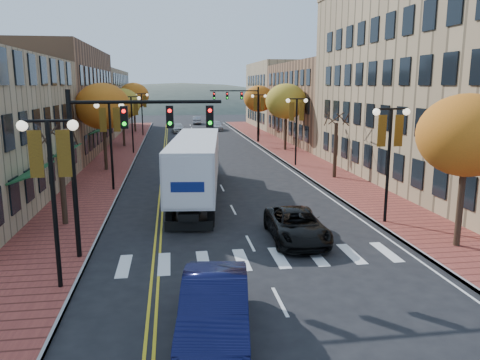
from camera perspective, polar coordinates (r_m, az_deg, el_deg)
name	(u,v)px	position (r m, az deg, el deg)	size (l,w,h in m)	color
ground	(268,278)	(18.09, 3.41, -11.84)	(200.00, 200.00, 0.00)	black
sidewalk_left	(117,156)	(49.58, -14.71, 2.88)	(4.00, 85.00, 0.15)	brown
sidewalk_right	(288,152)	(50.81, 5.92, 3.39)	(4.00, 85.00, 0.15)	brown
building_left_mid	(40,101)	(54.01, -23.17, 8.80)	(12.00, 24.00, 11.00)	brown
building_left_far	(84,101)	(78.47, -18.54, 9.12)	(12.00, 26.00, 9.50)	#9E8966
building_right_near	(471,81)	(39.02, 26.38, 10.81)	(15.00, 28.00, 15.00)	#997F5B
building_right_mid	(343,102)	(62.29, 12.45, 9.21)	(15.00, 24.00, 10.00)	brown
building_right_far	(298,95)	(83.22, 7.05, 10.24)	(15.00, 20.00, 11.00)	#9E8966
tree_left_a	(63,184)	(25.36, -20.82, -0.44)	(0.28, 0.28, 4.20)	#382619
tree_left_b	(103,106)	(40.67, -16.38, 8.60)	(4.48, 4.48, 7.21)	#382619
tree_left_c	(122,104)	(56.57, -14.16, 8.99)	(4.16, 4.16, 6.69)	#382619
tree_left_d	(134,96)	(74.48, -12.83, 9.99)	(4.61, 4.61, 7.42)	#382619
tree_right_a	(467,136)	(22.20, 25.92, 4.90)	(4.16, 4.16, 6.69)	#382619
tree_right_b	(335,150)	(36.78, 11.54, 3.57)	(0.28, 0.28, 4.20)	#382619
tree_right_c	(286,101)	(51.80, 5.63, 9.52)	(4.48, 4.48, 7.21)	#382619
tree_right_d	(259,99)	(67.44, 2.32, 9.87)	(4.35, 4.35, 7.00)	#382619
lamp_left_a	(51,172)	(16.99, -22.01, 0.94)	(1.96, 0.36, 6.05)	black
lamp_left_b	(110,129)	(32.63, -15.54, 6.02)	(1.96, 0.36, 6.05)	black
lamp_left_c	(132,113)	(50.50, -13.07, 7.92)	(1.96, 0.36, 6.05)	black
lamp_left_d	(142,106)	(68.43, -11.88, 8.82)	(1.96, 0.36, 6.05)	black
lamp_right_a	(390,143)	(24.97, 17.78, 4.35)	(1.96, 0.36, 6.05)	black
lamp_right_b	(297,118)	(41.82, 6.90, 7.46)	(1.96, 0.36, 6.05)	black
lamp_right_c	(259,109)	(59.34, 2.31, 8.69)	(1.96, 0.36, 6.05)	black
traffic_mast_near	(121,142)	(19.49, -14.31, 4.54)	(6.10, 0.35, 7.00)	black
traffic_mast_far	(243,104)	(58.97, 0.36, 9.29)	(6.10, 0.34, 7.00)	black
semi_truck	(197,162)	(30.08, -5.28, 2.22)	(4.34, 16.23, 4.01)	black
navy_sedan	(215,308)	(13.91, -3.10, -15.29)	(1.89, 5.42, 1.79)	black
black_suv	(296,225)	(22.11, 6.89, -5.51)	(2.42, 5.24, 1.46)	black
car_far_white	(178,128)	(73.30, -7.57, 6.35)	(1.77, 4.40, 1.50)	silver
car_far_silver	(216,126)	(76.44, -2.89, 6.62)	(2.03, 4.99, 1.45)	#A9A9B0
car_far_oncoming	(197,120)	(89.00, -5.29, 7.27)	(1.53, 4.39, 1.45)	#929298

